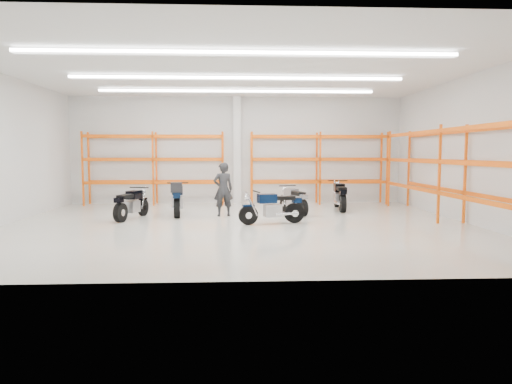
{
  "coord_description": "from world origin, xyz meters",
  "views": [
    {
      "loc": [
        -0.11,
        -13.5,
        2.17
      ],
      "look_at": [
        0.55,
        0.5,
        0.94
      ],
      "focal_mm": 32.0,
      "sensor_mm": 36.0,
      "label": 1
    }
  ],
  "objects_px": {
    "structural_column": "(237,150)",
    "motorcycle_back_b": "(177,199)",
    "motorcycle_back_a": "(131,205)",
    "motorcycle_back_d": "(340,197)",
    "motorcycle_main": "(275,208)",
    "standing_man": "(223,189)",
    "motorcycle_back_c": "(294,201)"
  },
  "relations": [
    {
      "from": "motorcycle_back_c",
      "to": "structural_column",
      "type": "xyz_separation_m",
      "value": [
        -1.97,
        3.59,
        1.79
      ]
    },
    {
      "from": "standing_man",
      "to": "motorcycle_back_d",
      "type": "bearing_deg",
      "value": -174.11
    },
    {
      "from": "structural_column",
      "to": "motorcycle_back_b",
      "type": "bearing_deg",
      "value": -118.96
    },
    {
      "from": "motorcycle_back_a",
      "to": "motorcycle_back_d",
      "type": "distance_m",
      "value": 7.57
    },
    {
      "from": "motorcycle_back_b",
      "to": "standing_man",
      "type": "distance_m",
      "value": 1.62
    },
    {
      "from": "motorcycle_main",
      "to": "structural_column",
      "type": "xyz_separation_m",
      "value": [
        -1.1,
        5.66,
        1.78
      ]
    },
    {
      "from": "motorcycle_back_c",
      "to": "motorcycle_back_d",
      "type": "height_order",
      "value": "motorcycle_back_d"
    },
    {
      "from": "standing_man",
      "to": "structural_column",
      "type": "xyz_separation_m",
      "value": [
        0.5,
        3.91,
        1.34
      ]
    },
    {
      "from": "motorcycle_back_d",
      "to": "standing_man",
      "type": "xyz_separation_m",
      "value": [
        -4.32,
        -1.4,
        0.4
      ]
    },
    {
      "from": "motorcycle_main",
      "to": "structural_column",
      "type": "height_order",
      "value": "structural_column"
    },
    {
      "from": "motorcycle_back_d",
      "to": "standing_man",
      "type": "distance_m",
      "value": 4.56
    },
    {
      "from": "motorcycle_main",
      "to": "motorcycle_back_a",
      "type": "xyz_separation_m",
      "value": [
        -4.57,
        1.12,
        -0.0
      ]
    },
    {
      "from": "motorcycle_back_a",
      "to": "structural_column",
      "type": "distance_m",
      "value": 5.99
    },
    {
      "from": "motorcycle_back_a",
      "to": "structural_column",
      "type": "xyz_separation_m",
      "value": [
        3.47,
        4.54,
        1.78
      ]
    },
    {
      "from": "motorcycle_back_b",
      "to": "structural_column",
      "type": "bearing_deg",
      "value": 61.04
    },
    {
      "from": "motorcycle_main",
      "to": "motorcycle_back_b",
      "type": "bearing_deg",
      "value": 148.78
    },
    {
      "from": "motorcycle_back_d",
      "to": "motorcycle_main",
      "type": "bearing_deg",
      "value": -130.92
    },
    {
      "from": "motorcycle_main",
      "to": "standing_man",
      "type": "xyz_separation_m",
      "value": [
        -1.6,
        1.75,
        0.44
      ]
    },
    {
      "from": "motorcycle_main",
      "to": "motorcycle_back_b",
      "type": "relative_size",
      "value": 0.87
    },
    {
      "from": "motorcycle_back_b",
      "to": "standing_man",
      "type": "height_order",
      "value": "standing_man"
    },
    {
      "from": "standing_man",
      "to": "motorcycle_back_c",
      "type": "bearing_deg",
      "value": 175.55
    },
    {
      "from": "motorcycle_back_a",
      "to": "motorcycle_back_d",
      "type": "height_order",
      "value": "motorcycle_back_d"
    },
    {
      "from": "motorcycle_back_b",
      "to": "motorcycle_back_c",
      "type": "height_order",
      "value": "motorcycle_back_b"
    },
    {
      "from": "standing_man",
      "to": "structural_column",
      "type": "bearing_deg",
      "value": -109.27
    },
    {
      "from": "motorcycle_back_b",
      "to": "motorcycle_back_c",
      "type": "distance_m",
      "value": 4.04
    },
    {
      "from": "motorcycle_main",
      "to": "motorcycle_back_d",
      "type": "bearing_deg",
      "value": 49.08
    },
    {
      "from": "motorcycle_back_c",
      "to": "standing_man",
      "type": "relative_size",
      "value": 1.06
    },
    {
      "from": "motorcycle_main",
      "to": "motorcycle_back_a",
      "type": "height_order",
      "value": "motorcycle_main"
    },
    {
      "from": "structural_column",
      "to": "motorcycle_back_a",
      "type": "bearing_deg",
      "value": -127.34
    },
    {
      "from": "motorcycle_back_d",
      "to": "structural_column",
      "type": "bearing_deg",
      "value": 146.66
    },
    {
      "from": "motorcycle_back_a",
      "to": "motorcycle_back_d",
      "type": "relative_size",
      "value": 0.91
    },
    {
      "from": "motorcycle_main",
      "to": "structural_column",
      "type": "distance_m",
      "value": 6.03
    }
  ]
}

